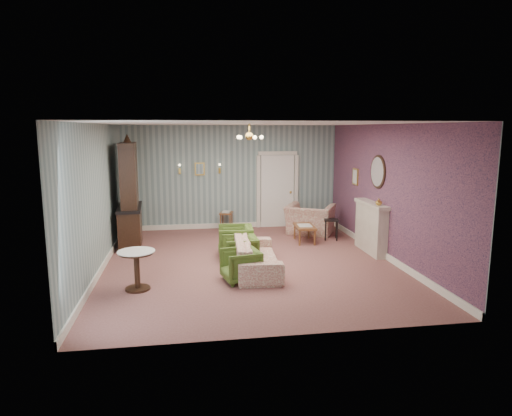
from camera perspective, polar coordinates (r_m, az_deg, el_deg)
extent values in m
plane|color=#82534C|center=(9.68, -0.81, -6.86)|extent=(7.00, 7.00, 0.00)
plane|color=white|center=(9.27, -0.85, 10.57)|extent=(7.00, 7.00, 0.00)
plane|color=slate|center=(12.81, -3.04, 3.88)|extent=(6.00, 0.00, 6.00)
plane|color=slate|center=(5.98, 3.92, -3.12)|extent=(6.00, 0.00, 6.00)
plane|color=slate|center=(9.43, -19.20, 1.16)|extent=(0.00, 7.00, 7.00)
plane|color=slate|center=(10.22, 16.07, 1.97)|extent=(0.00, 7.00, 7.00)
plane|color=#A65360|center=(10.22, 15.99, 1.97)|extent=(0.00, 7.00, 7.00)
imported|color=#435F21|center=(8.44, -1.94, -7.04)|extent=(0.72, 0.75, 0.67)
imported|color=#435F21|center=(9.36, -2.00, -5.26)|extent=(0.65, 0.69, 0.69)
imported|color=#435F21|center=(10.05, -2.62, -3.98)|extent=(0.75, 0.79, 0.76)
imported|color=brown|center=(9.05, 0.05, -5.33)|extent=(0.76, 2.15, 0.83)
imported|color=brown|center=(12.26, 6.82, -0.81)|extent=(1.44, 1.27, 1.05)
imported|color=gold|center=(10.19, 15.19, 0.75)|extent=(0.15, 0.15, 0.15)
cube|color=maroon|center=(12.11, 6.78, -1.17)|extent=(0.41, 0.28, 0.39)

